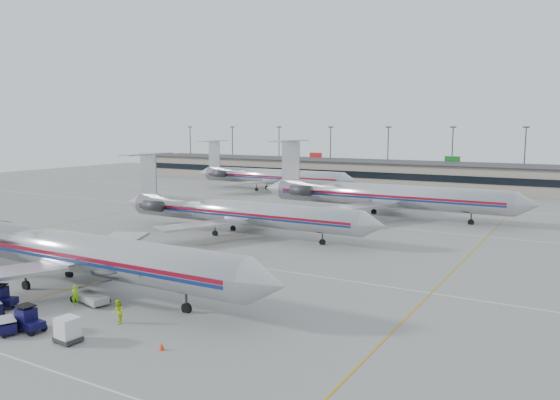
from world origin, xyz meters
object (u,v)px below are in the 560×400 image
Objects in this scene: jet_second_row at (235,212)px; belt_loader at (91,296)px; uld_container at (68,330)px; tug_center at (0,298)px; jet_foreground at (61,249)px.

jet_second_row is 8.70× the size of belt_loader.
belt_loader is at bearing 134.30° from uld_container.
tug_center reaches higher than uld_container.
tug_center is 1.48× the size of uld_container.
jet_second_row is 36.29m from tug_center.
jet_foreground reaches higher than jet_second_row.
tug_center is at bearing -82.38° from jet_foreground.
jet_foreground is at bearing -89.98° from jet_second_row.
jet_foreground reaches higher than uld_container.
uld_container is at bearing -38.10° from belt_loader.
uld_container is (12.05, -38.30, -2.35)m from jet_second_row.
jet_second_row is (-0.01, 29.21, -0.36)m from jet_foreground.
jet_foreground reaches higher than tug_center.
belt_loader is (-5.49, 6.83, -0.24)m from uld_container.
belt_loader is at bearing 16.69° from tug_center.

